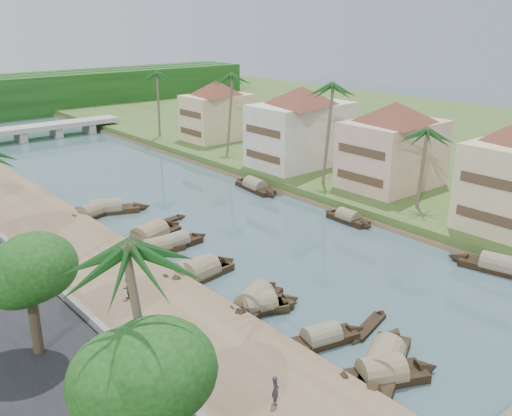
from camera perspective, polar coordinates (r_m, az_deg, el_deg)
ground at (r=45.69m, az=11.68°, el=-7.66°), size 220.00×220.00×0.00m
left_bank at (r=51.77m, az=-17.97°, el=-4.49°), size 10.00×180.00×0.80m
right_bank at (r=71.15m, az=8.89°, el=2.69°), size 16.00×180.00×1.20m
retaining_wall at (r=50.22m, az=-22.50°, el=-4.59°), size 0.40×180.00×1.10m
far_right_fill at (r=101.26m, az=23.06°, el=6.20°), size 60.00×220.00×1.15m
bridge at (r=103.89m, az=-20.97°, el=7.39°), size 28.00×4.00×2.40m
building_mid at (r=66.92m, az=13.55°, el=6.26°), size 14.11×14.11×9.70m
building_far at (r=75.18m, az=4.52°, el=8.25°), size 15.59×15.59×10.20m
building_distant at (r=91.03m, az=-3.93°, el=9.79°), size 12.62×12.62×9.20m
sampan_1 at (r=34.86m, az=12.44°, el=-15.99°), size 7.55×4.70×2.24m
sampan_2 at (r=35.83m, az=12.65°, el=-14.95°), size 9.26×5.87×2.44m
sampan_3 at (r=37.59m, az=6.54°, el=-12.85°), size 7.00×2.99×1.90m
sampan_4 at (r=40.99m, az=0.08°, el=-9.85°), size 6.30×3.88×1.85m
sampan_5 at (r=41.57m, az=-0.10°, el=-9.39°), size 7.75×4.95×2.43m
sampan_6 at (r=41.03m, az=0.27°, el=-9.81°), size 6.95×3.13×2.05m
sampan_7 at (r=46.42m, az=-6.25°, el=-6.36°), size 8.32×2.02×2.21m
sampan_8 at (r=46.22m, az=-5.58°, el=-6.44°), size 8.19×3.00×2.45m
sampan_9 at (r=52.18m, az=-8.21°, el=-3.53°), size 7.60×1.83×1.95m
sampan_10 at (r=51.34m, az=-9.90°, el=-4.01°), size 7.06×2.33×1.95m
sampan_11 at (r=54.17m, az=-10.54°, el=-2.79°), size 9.31×4.95×2.58m
sampan_12 at (r=62.65m, az=-14.73°, el=-0.12°), size 9.41×5.38×2.25m
sampan_13 at (r=61.79m, az=-16.01°, el=-0.50°), size 7.81×3.74×2.12m
sampan_14 at (r=51.02m, az=23.22°, el=-5.47°), size 3.65×9.10×2.17m
sampan_15 at (r=58.73m, az=9.17°, el=-1.01°), size 1.58×6.56×1.82m
sampan_16 at (r=68.54m, az=-0.09°, el=2.13°), size 2.56×8.85×2.14m
canoe_1 at (r=39.96m, az=11.22°, el=-11.56°), size 5.43×2.32×0.87m
canoe_2 at (r=58.39m, az=-9.33°, el=-1.45°), size 6.13×1.43×0.88m
palm_1 at (r=59.42m, az=16.51°, el=7.27°), size 3.20×3.20×9.49m
palm_2 at (r=65.75m, az=7.22°, el=11.84°), size 3.20×3.20×12.90m
palm_3 at (r=81.35m, az=-2.87°, el=12.94°), size 3.20×3.20×12.41m
palm_4 at (r=22.29m, az=-10.98°, el=-3.99°), size 3.20×3.20×11.94m
palm_7 at (r=93.58m, az=-9.91°, el=13.01°), size 3.20×3.20×11.67m
tree_1 at (r=23.41m, az=-11.24°, el=-16.17°), size 4.80×4.80×7.44m
tree_2 at (r=34.16m, az=-21.86°, el=-5.91°), size 4.58×4.58×7.14m
tree_6 at (r=79.84m, az=6.26°, el=9.02°), size 4.60×4.60×7.46m
person_near at (r=31.00m, az=1.96°, el=-17.71°), size 0.62×0.71×1.63m
person_far at (r=42.06m, az=-12.74°, el=-7.76°), size 0.90×0.79×1.57m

